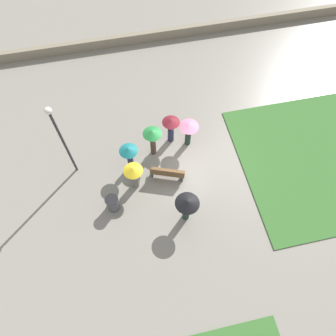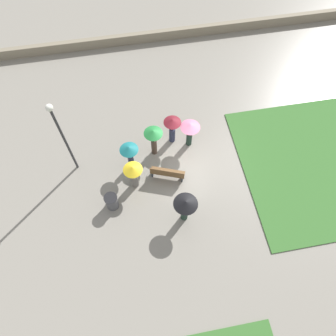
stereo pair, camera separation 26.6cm
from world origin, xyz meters
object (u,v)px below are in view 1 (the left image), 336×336
park_bench (167,173)px  crowd_person_pink (189,129)px  crowd_person_teal (129,153)px  crowd_person_green (153,138)px  crowd_person_yellow (134,174)px  lamp_post (60,135)px  crowd_person_maroon (171,126)px  crowd_person_black (187,205)px  trash_bin (113,203)px

park_bench → crowd_person_pink: (-1.52, -1.87, 0.84)m
crowd_person_pink → crowd_person_teal: crowd_person_teal is taller
crowd_person_green → crowd_person_yellow: bearing=137.0°
lamp_post → crowd_person_pink: 6.34m
crowd_person_maroon → crowd_person_pink: (-0.85, 0.39, 0.03)m
crowd_person_black → crowd_person_pink: size_ratio=1.09×
crowd_person_pink → crowd_person_maroon: bearing=94.6°
park_bench → crowd_person_teal: (1.71, -1.01, 0.87)m
crowd_person_yellow → crowd_person_teal: crowd_person_teal is taller
crowd_person_teal → crowd_person_black: bearing=-138.8°
crowd_person_yellow → crowd_person_pink: size_ratio=1.02×
trash_bin → crowd_person_teal: (-1.20, -2.07, 0.87)m
trash_bin → crowd_person_green: size_ratio=0.47×
crowd_person_maroon → crowd_person_green: 1.26m
trash_bin → crowd_person_pink: size_ratio=0.54×
lamp_post → crowd_person_black: bearing=142.7°
crowd_person_maroon → crowd_person_teal: size_ratio=1.00×
lamp_post → crowd_person_black: (-4.95, 3.76, -1.71)m
park_bench → lamp_post: (4.54, -1.48, 2.65)m
trash_bin → crowd_person_pink: bearing=-146.6°
park_bench → crowd_person_teal: crowd_person_teal is taller
park_bench → crowd_person_teal: size_ratio=0.97×
park_bench → crowd_person_black: bearing=120.7°
park_bench → trash_bin: size_ratio=1.90×
crowd_person_green → park_bench: bearing=-172.9°
park_bench → crowd_person_pink: 2.56m
lamp_post → crowd_person_maroon: bearing=-171.4°
crowd_person_teal → crowd_person_green: 1.45m
park_bench → crowd_person_pink: crowd_person_pink is taller
lamp_post → crowd_person_green: 4.47m
crowd_person_maroon → crowd_person_yellow: (2.34, 2.35, -0.08)m
trash_bin → crowd_person_yellow: bearing=-142.0°
park_bench → lamp_post: 5.46m
crowd_person_black → trash_bin: bearing=4.1°
crowd_person_maroon → crowd_person_teal: crowd_person_teal is taller
lamp_post → crowd_person_maroon: lamp_post is taller
park_bench → lamp_post: lamp_post is taller
lamp_post → crowd_person_pink: lamp_post is taller
trash_bin → crowd_person_black: size_ratio=0.50×
crowd_person_black → crowd_person_pink: (-1.12, -4.16, -0.11)m
trash_bin → crowd_person_teal: bearing=-120.2°
crowd_person_pink → crowd_person_yellow: bearing=150.8°
crowd_person_teal → lamp_post: bearing=89.2°
park_bench → crowd_person_green: size_ratio=0.90×
lamp_post → trash_bin: lamp_post is taller
crowd_person_yellow → crowd_person_pink: (-3.20, -1.96, 0.11)m
park_bench → lamp_post: bearing=2.7°
crowd_person_pink → park_bench: bearing=170.2°
trash_bin → crowd_person_yellow: crowd_person_yellow is taller
park_bench → crowd_person_maroon: 2.50m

